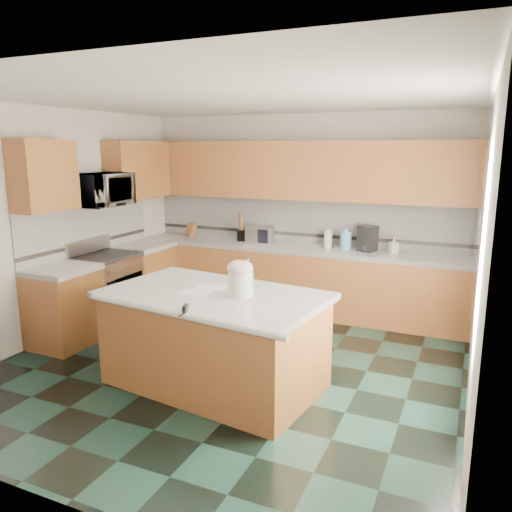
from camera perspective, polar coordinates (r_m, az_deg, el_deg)
The scene contains 52 objects.
floor at distance 5.37m, azimuth -3.05°, elevation -12.37°, with size 4.60×4.60×0.00m, color black.
ceiling at distance 4.91m, azimuth -3.42°, elevation 17.68°, with size 4.60×4.60×0.00m, color white.
wall_back at distance 7.08m, azimuth 5.39°, elevation 4.99°, with size 4.60×0.04×2.70m, color silver.
wall_front at distance 3.14m, azimuth -22.98°, elevation -5.02°, with size 4.60×0.04×2.70m, color silver.
wall_left at distance 6.35m, azimuth -22.23°, elevation 3.32°, with size 0.04×4.60×2.70m, color silver.
wall_right at distance 4.43m, azimuth 24.55°, elevation -0.35°, with size 0.04×4.60×2.70m, color silver.
back_base_cab at distance 6.96m, azimuth 4.39°, elevation -2.84°, with size 4.60×0.60×0.86m, color #533214.
back_countertop at distance 6.86m, azimuth 4.45°, elevation 0.87°, with size 4.60×0.64×0.06m, color white.
back_upper_cab at distance 6.86m, azimuth 4.98°, elevation 9.71°, with size 4.60×0.33×0.78m, color #533214.
back_backsplash at distance 7.07m, azimuth 5.28°, elevation 4.03°, with size 4.60×0.02×0.63m, color silver.
back_accent_band at distance 7.09m, azimuth 5.24°, elevation 2.47°, with size 4.60×0.01×0.05m, color black.
left_base_cab_rear at distance 7.27m, azimuth -12.59°, elevation -2.45°, with size 0.60×0.82×0.86m, color #533214.
left_counter_rear at distance 7.17m, azimuth -12.76°, elevation 1.11°, with size 0.64×0.82×0.06m, color white.
left_base_cab_front at distance 6.16m, azimuth -21.07°, elevation -5.63°, with size 0.60×0.72×0.86m, color #533214.
left_counter_front at distance 6.04m, azimuth -21.40°, elevation -1.47°, with size 0.64×0.72×0.06m, color white.
left_backsplash at distance 6.74m, azimuth -18.62°, elevation 3.05°, with size 0.02×2.30×0.63m, color silver.
left_accent_band at distance 6.76m, azimuth -18.47°, elevation 1.42°, with size 0.01×2.30×0.05m, color black.
left_upper_cab_rear at distance 7.24m, azimuth -13.38°, elevation 9.56°, with size 0.33×1.09×0.78m, color #533214.
left_upper_cab_front at distance 6.00m, azimuth -23.09°, elevation 8.46°, with size 0.33×0.72×0.78m, color #533214.
range_body at distance 6.68m, azimuth -16.61°, elevation -3.89°, with size 0.60×0.76×0.88m, color #B7B7BC.
range_oven_door at distance 6.51m, azimuth -14.64°, elevation -4.56°, with size 0.02×0.68×0.55m, color black.
range_cooktop at distance 6.57m, azimuth -16.85°, elevation -0.03°, with size 0.62×0.78×0.04m, color black.
range_handle at distance 6.39m, azimuth -14.61°, elevation -1.33°, with size 0.02×0.02×0.66m, color #B7B7BC.
range_backguard at distance 6.72m, azimuth -18.60°, elevation 1.16°, with size 0.06×0.76×0.18m, color #B7B7BC.
microwave at distance 6.45m, azimuth -17.31°, elevation 7.22°, with size 0.73×0.50×0.41m, color #B7B7BC.
island_base at distance 4.82m, azimuth -4.76°, elevation -9.77°, with size 1.93×1.10×0.86m, color #533214.
island_top at distance 4.67m, azimuth -4.86°, elevation -4.52°, with size 2.03×1.20×0.06m, color white.
island_bullnose at distance 4.17m, azimuth -8.86°, elevation -6.65°, with size 0.06×0.06×2.03m, color white.
treat_jar at distance 4.50m, azimuth -1.83°, elevation -3.21°, with size 0.22×0.22×0.23m, color silver.
treat_jar_lid at distance 4.47m, azimuth -1.84°, elevation -1.38°, with size 0.24×0.24×0.15m, color #D5A6A7.
treat_jar_knob at distance 4.45m, azimuth -1.85°, elevation -0.76°, with size 0.03×0.03×0.08m, color tan.
treat_jar_knob_end_l at distance 4.47m, azimuth -2.30°, elevation -0.72°, with size 0.04×0.04×0.04m, color tan.
treat_jar_knob_end_r at distance 4.44m, azimuth -1.40°, elevation -0.81°, with size 0.04×0.04×0.04m, color tan.
soap_bottle_island at distance 4.54m, azimuth -0.97°, elevation -2.41°, with size 0.13×0.13×0.33m, color teal.
paper_sheet_a at distance 4.67m, azimuth -7.05°, elevation -4.15°, with size 0.30×0.22×0.00m, color white.
paper_sheet_b at distance 4.83m, azimuth -5.07°, elevation -3.55°, with size 0.29×0.22×0.00m, color white.
clamp_body at distance 4.15m, azimuth -8.07°, elevation -6.16°, with size 0.03×0.10×0.09m, color black.
clamp_handle at distance 4.11m, azimuth -8.50°, elevation -6.66°, with size 0.02×0.02×0.07m, color black.
knife_block at distance 7.59m, azimuth -7.42°, elevation 2.98°, with size 0.12×0.10×0.22m, color #472814.
utensil_crock at distance 7.23m, azimuth -1.70°, elevation 2.38°, with size 0.13×0.13×0.16m, color black.
utensil_bundle at distance 7.20m, azimuth -1.71°, elevation 3.94°, with size 0.08×0.08×0.24m, color #472814.
toaster_oven at distance 7.07m, azimuth 0.42°, elevation 2.44°, with size 0.39×0.27×0.23m, color #B7B7BC.
toaster_oven_door at distance 6.96m, azimuth 0.00°, elevation 2.28°, with size 0.35×0.01×0.19m, color black.
paper_towel at distance 6.79m, azimuth 8.23°, elevation 1.97°, with size 0.11×0.11×0.24m, color white.
paper_towel_base at distance 6.81m, azimuth 8.20°, elevation 1.03°, with size 0.16×0.16×0.01m, color #B7B7BC.
water_jug at distance 6.69m, azimuth 10.21°, elevation 1.77°, with size 0.15×0.15×0.24m, color #5C98C0.
water_jug_neck at distance 6.67m, azimuth 10.25°, elevation 2.95°, with size 0.07×0.07×0.03m, color #5C98C0.
coffee_maker at distance 6.64m, azimuth 12.66°, elevation 1.95°, with size 0.19×0.21×0.33m, color black.
coffee_carafe at distance 6.61m, azimuth 12.53°, elevation 1.06°, with size 0.14×0.14×0.14m, color black.
soap_bottle_back at distance 6.57m, azimuth 15.47°, elevation 1.20°, with size 0.10×0.10×0.22m, color white.
soap_back_cap at distance 6.55m, azimuth 15.53°, elevation 2.26°, with size 0.02×0.02×0.03m, color red.
window_light_proxy at distance 4.21m, azimuth 24.33°, elevation 1.14°, with size 0.02×1.40×1.10m, color white.
Camera 1 is at (2.23, -4.34, 2.22)m, focal length 35.00 mm.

